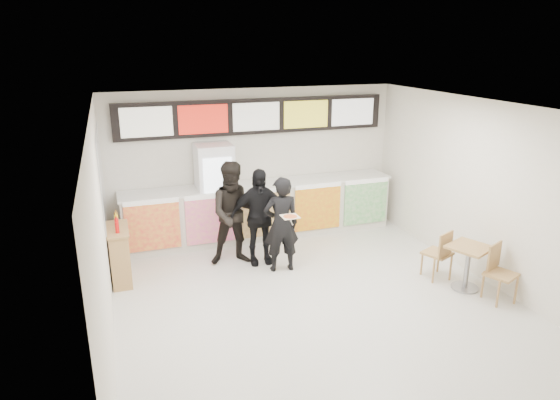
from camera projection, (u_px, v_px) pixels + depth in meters
name	position (u px, v px, depth m)	size (l,w,h in m)	color
floor	(320.00, 308.00, 7.61)	(7.00, 7.00, 0.00)	beige
ceiling	(326.00, 110.00, 6.70)	(7.00, 7.00, 0.00)	white
wall_back	(255.00, 162.00, 10.31)	(6.00, 6.00, 0.00)	silver
wall_left	(102.00, 241.00, 6.23)	(7.00, 7.00, 0.00)	silver
wall_right	(493.00, 195.00, 8.08)	(7.00, 7.00, 0.00)	silver
service_counter	(261.00, 210.00, 10.22)	(5.56, 0.77, 1.14)	silver
menu_board	(256.00, 116.00, 9.94)	(5.50, 0.14, 0.70)	black
drinks_fridge	(215.00, 194.00, 9.82)	(0.70, 0.67, 2.00)	white
mirror_panel	(101.00, 174.00, 8.37)	(0.01, 2.00, 1.50)	#B2B7BF
customer_main	(281.00, 225.00, 8.63)	(0.62, 0.41, 1.71)	black
customer_left	(235.00, 214.00, 8.89)	(0.92, 0.72, 1.89)	black
customer_mid	(259.00, 217.00, 8.92)	(1.04, 0.43, 1.77)	black
pizza_slice	(290.00, 216.00, 8.13)	(0.36, 0.36, 0.02)	beige
cafe_table	(468.00, 259.00, 8.05)	(0.99, 1.56, 0.89)	#AA7B4E
condiment_ledge	(120.00, 254.00, 8.32)	(0.34, 0.85, 1.14)	#AA7B4E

